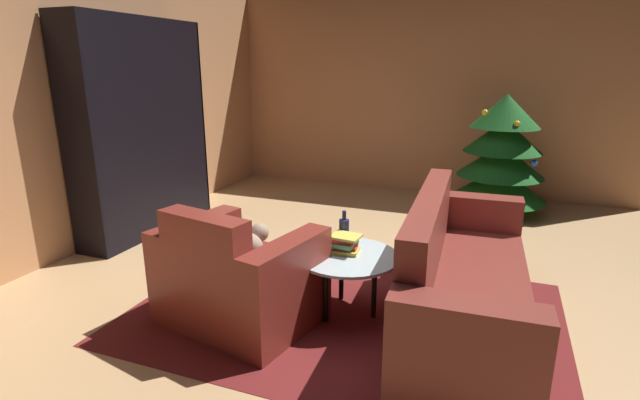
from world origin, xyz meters
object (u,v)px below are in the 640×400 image
armchair_red (238,279)px  bottle_on_table (344,231)px  bookshelf_unit (150,131)px  couch_red (461,285)px  coffee_table (347,260)px  book_stack_on_table (345,244)px  decorated_tree (501,155)px

armchair_red → bottle_on_table: (0.57, 0.54, 0.23)m
bookshelf_unit → armchair_red: bearing=-37.8°
couch_red → coffee_table: bearing=-174.2°
book_stack_on_table → coffee_table: bearing=-50.7°
bookshelf_unit → decorated_tree: size_ratio=1.55×
bookshelf_unit → coffee_table: 2.75m
armchair_red → coffee_table: (0.66, 0.36, 0.09)m
armchair_red → bottle_on_table: size_ratio=4.36×
coffee_table → decorated_tree: 3.04m
bottle_on_table → couch_red: bearing=-6.7°
armchair_red → bottle_on_table: armchair_red is taller
coffee_table → decorated_tree: (0.94, 2.88, 0.30)m
couch_red → decorated_tree: (0.18, 2.80, 0.39)m
couch_red → bottle_on_table: size_ratio=8.25×
bookshelf_unit → decorated_tree: bookshelf_unit is taller
book_stack_on_table → decorated_tree: (0.97, 2.84, 0.20)m
armchair_red → book_stack_on_table: (0.62, 0.40, 0.19)m
decorated_tree → coffee_table: bearing=-108.0°
couch_red → book_stack_on_table: size_ratio=9.53×
bookshelf_unit → book_stack_on_table: 2.68m
bookshelf_unit → book_stack_on_table: bookshelf_unit is taller
couch_red → bookshelf_unit: bearing=163.3°
bottle_on_table → decorated_tree: size_ratio=0.19×
coffee_table → bottle_on_table: bearing=115.8°
armchair_red → couch_red: 1.48m
armchair_red → book_stack_on_table: size_ratio=5.04×
book_stack_on_table → bottle_on_table: size_ratio=0.86×
couch_red → coffee_table: 0.77m
book_stack_on_table → bookshelf_unit: bearing=157.7°
bookshelf_unit → couch_red: bearing=-16.7°
bookshelf_unit → couch_red: size_ratio=1.01×
bookshelf_unit → bottle_on_table: size_ratio=8.32×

